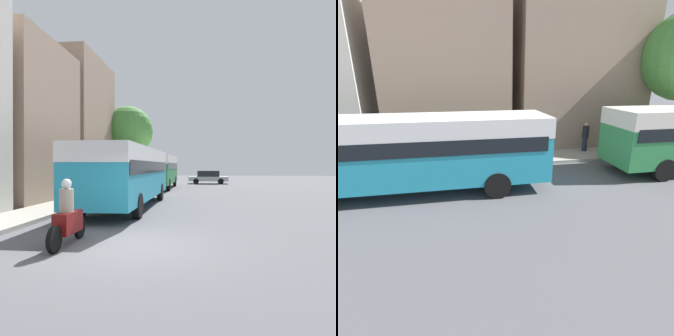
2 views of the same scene
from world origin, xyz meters
TOP-DOWN VIEW (x-y plane):
  - ground_plane at (0.00, 0.00)m, footprint 120.00×120.00m
  - building_midblock at (-8.71, 9.46)m, footprint 5.01×6.89m
  - building_far_terrace at (-9.27, 17.54)m, footprint 6.13×7.89m
  - bus_lead at (-1.76, 7.77)m, footprint 2.61×10.95m
  - bus_following at (-2.03, 21.31)m, footprint 2.60×9.38m
  - motorcycle_behind_lead at (-1.56, 0.01)m, footprint 0.38×2.24m
  - car_crossing at (2.52, 29.50)m, footprint 4.45×1.96m
  - pedestrian_near_curb at (-5.56, 17.12)m, footprint 0.36×0.36m
  - street_tree at (-5.21, 22.57)m, footprint 4.79×4.79m

SIDE VIEW (x-z plane):
  - ground_plane at x=0.00m, z-range 0.00..0.00m
  - motorcycle_behind_lead at x=-1.56m, z-range -0.18..1.55m
  - car_crossing at x=2.52m, z-range 0.03..1.51m
  - pedestrian_near_curb at x=-5.56m, z-range 0.17..1.83m
  - bus_lead at x=-1.76m, z-range 0.45..3.35m
  - bus_following at x=-2.03m, z-range 0.45..3.40m
  - building_midblock at x=-8.71m, z-range 0.00..8.99m
  - building_far_terrace at x=-9.27m, z-range 0.00..10.61m
  - street_tree at x=-5.21m, z-range 1.53..9.11m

